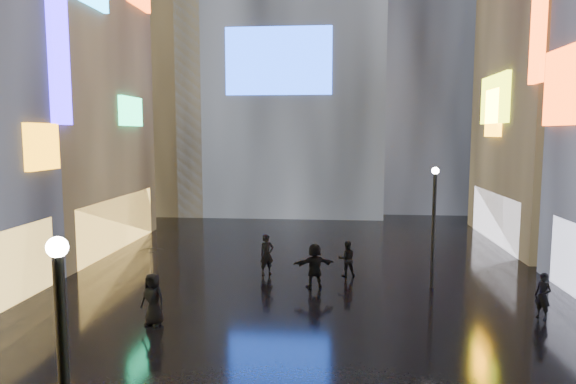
# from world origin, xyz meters

# --- Properties ---
(ground) EXTENTS (140.00, 140.00, 0.00)m
(ground) POSITION_xyz_m (0.00, 20.00, 0.00)
(ground) COLOR black
(ground) RESTS_ON ground
(building_left_far) EXTENTS (10.28, 12.00, 22.00)m
(building_left_far) POSITION_xyz_m (-15.98, 26.00, 10.98)
(building_left_far) COLOR black
(building_left_far) RESTS_ON ground
(tower_flank_right) EXTENTS (12.00, 12.00, 34.00)m
(tower_flank_right) POSITION_xyz_m (9.00, 46.00, 17.00)
(tower_flank_right) COLOR black
(tower_flank_right) RESTS_ON ground
(tower_flank_left) EXTENTS (10.00, 10.00, 26.00)m
(tower_flank_left) POSITION_xyz_m (-14.00, 42.00, 13.00)
(tower_flank_left) COLOR black
(tower_flank_left) RESTS_ON ground
(lamp_far) EXTENTS (0.30, 0.30, 5.20)m
(lamp_far) POSITION_xyz_m (5.50, 19.96, 2.94)
(lamp_far) COLOR black
(lamp_far) RESTS_ON ground
(pedestrian_4) EXTENTS (1.02, 0.81, 1.82)m
(pedestrian_4) POSITION_xyz_m (-4.95, 14.68, 0.91)
(pedestrian_4) COLOR black
(pedestrian_4) RESTS_ON ground
(pedestrian_5) EXTENTS (1.88, 1.04, 1.93)m
(pedestrian_5) POSITION_xyz_m (0.46, 19.48, 0.97)
(pedestrian_5) COLOR black
(pedestrian_5) RESTS_ON ground
(pedestrian_6) EXTENTS (0.83, 0.76, 1.90)m
(pedestrian_6) POSITION_xyz_m (-1.86, 21.37, 0.95)
(pedestrian_6) COLOR black
(pedestrian_6) RESTS_ON ground
(pedestrian_7) EXTENTS (0.89, 0.75, 1.64)m
(pedestrian_7) POSITION_xyz_m (1.88, 21.43, 0.82)
(pedestrian_7) COLOR black
(pedestrian_7) RESTS_ON ground
(umbrella_2) EXTENTS (1.05, 1.04, 0.93)m
(umbrella_2) POSITION_xyz_m (-4.95, 14.68, 2.28)
(umbrella_2) COLOR black
(umbrella_2) RESTS_ON pedestrian_4
(pedestrian_8) EXTENTS (0.68, 0.72, 1.66)m
(pedestrian_8) POSITION_xyz_m (8.75, 16.52, 0.83)
(pedestrian_8) COLOR black
(pedestrian_8) RESTS_ON ground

